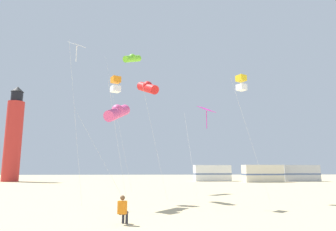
{
  "coord_description": "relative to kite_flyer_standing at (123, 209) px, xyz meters",
  "views": [
    {
      "loc": [
        0.24,
        -7.79,
        2.24
      ],
      "look_at": [
        1.31,
        10.74,
        5.48
      ],
      "focal_mm": 32.39,
      "sensor_mm": 36.0,
      "label": 1
    }
  ],
  "objects": [
    {
      "name": "rv_van_silver",
      "position": [
        27.24,
        39.69,
        0.78
      ],
      "size": [
        6.45,
        2.36,
        2.8
      ],
      "rotation": [
        0.0,
        0.0,
        0.0
      ],
      "color": "#B7BABF",
      "rests_on": "ground"
    },
    {
      "name": "kite_box_gold",
      "position": [
        7.77,
        8.47,
        7.86
      ],
      "size": [
        2.43,
        1.69,
        9.06
      ],
      "color": "silver",
      "rests_on": "ground"
    },
    {
      "name": "lighthouse_distant",
      "position": [
        -22.97,
        41.57,
        7.22
      ],
      "size": [
        2.8,
        2.8,
        16.8
      ],
      "color": "red",
      "rests_on": "ground"
    },
    {
      "name": "kite_box_orange",
      "position": [
        -1.5,
        8.73,
        7.67
      ],
      "size": [
        1.45,
        1.44,
        8.87
      ],
      "color": "silver",
      "rests_on": "ground"
    },
    {
      "name": "rv_van_white",
      "position": [
        12.07,
        41.31,
        0.78
      ],
      "size": [
        6.56,
        2.69,
        2.8
      ],
      "rotation": [
        0.0,
        0.0,
        0.06
      ],
      "color": "white",
      "rests_on": "ground"
    },
    {
      "name": "kite_tube_scarlet",
      "position": [
        0.82,
        10.07,
        7.85
      ],
      "size": [
        2.45,
        2.78,
        9.17
      ],
      "color": "silver",
      "rests_on": "ground"
    },
    {
      "name": "kite_diamond_white",
      "position": [
        -3.89,
        6.6,
        9.35
      ],
      "size": [
        1.51,
        1.51,
        10.63
      ],
      "color": "silver",
      "rests_on": "ground"
    },
    {
      "name": "kite_tube_lime",
      "position": [
        -0.98,
        18.43,
        13.33
      ],
      "size": [
        3.86,
        4.06,
        14.65
      ],
      "color": "silver",
      "rests_on": "ground"
    },
    {
      "name": "kite_flyer_standing",
      "position": [
        0.0,
        0.0,
        0.0
      ],
      "size": [
        0.43,
        0.56,
        1.16
      ],
      "rotation": [
        0.0,
        0.0,
        2.87
      ],
      "color": "orange",
      "rests_on": "ground"
    },
    {
      "name": "rv_van_cream",
      "position": [
        19.58,
        36.94,
        0.78
      ],
      "size": [
        6.57,
        2.71,
        2.8
      ],
      "rotation": [
        0.0,
        0.0,
        0.06
      ],
      "color": "beige",
      "rests_on": "ground"
    },
    {
      "name": "kite_tube_rainbow",
      "position": [
        -1.02,
        6.05,
        5.12
      ],
      "size": [
        3.47,
        3.66,
        6.44
      ],
      "color": "silver",
      "rests_on": "ground"
    },
    {
      "name": "kite_diamond_magenta",
      "position": [
        4.47,
        5.29,
        5.02
      ],
      "size": [
        1.92,
        2.09,
        6.04
      ],
      "color": "silver",
      "rests_on": "ground"
    }
  ]
}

